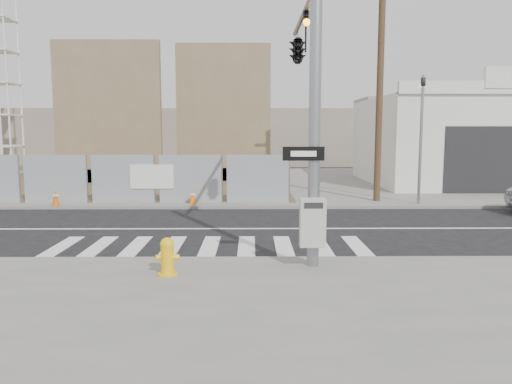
{
  "coord_description": "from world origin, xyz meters",
  "views": [
    {
      "loc": [
        1.14,
        -15.64,
        3.11
      ],
      "look_at": [
        1.26,
        -1.77,
        1.4
      ],
      "focal_mm": 35.0,
      "sensor_mm": 36.0,
      "label": 1
    }
  ],
  "objects_px": {
    "signal_pole": "(302,68)",
    "traffic_cone_d": "(193,197)",
    "fire_hydrant": "(167,257)",
    "traffic_cone_c": "(56,198)",
    "auto_shop": "(476,141)"
  },
  "relations": [
    {
      "from": "traffic_cone_c",
      "to": "traffic_cone_d",
      "type": "height_order",
      "value": "traffic_cone_c"
    },
    {
      "from": "fire_hydrant",
      "to": "traffic_cone_d",
      "type": "xyz_separation_m",
      "value": [
        -0.65,
        10.07,
        -0.08
      ]
    },
    {
      "from": "auto_shop",
      "to": "traffic_cone_d",
      "type": "distance_m",
      "value": 17.56
    },
    {
      "from": "traffic_cone_c",
      "to": "traffic_cone_d",
      "type": "xyz_separation_m",
      "value": [
        5.46,
        0.33,
        -0.01
      ]
    },
    {
      "from": "signal_pole",
      "to": "fire_hydrant",
      "type": "xyz_separation_m",
      "value": [
        -3.11,
        -3.47,
        -4.27
      ]
    },
    {
      "from": "fire_hydrant",
      "to": "traffic_cone_d",
      "type": "height_order",
      "value": "fire_hydrant"
    },
    {
      "from": "signal_pole",
      "to": "auto_shop",
      "type": "relative_size",
      "value": 0.58
    },
    {
      "from": "traffic_cone_c",
      "to": "traffic_cone_d",
      "type": "distance_m",
      "value": 5.47
    },
    {
      "from": "signal_pole",
      "to": "fire_hydrant",
      "type": "bearing_deg",
      "value": -131.91
    },
    {
      "from": "signal_pole",
      "to": "traffic_cone_d",
      "type": "xyz_separation_m",
      "value": [
        -3.77,
        6.6,
        -4.35
      ]
    },
    {
      "from": "traffic_cone_c",
      "to": "auto_shop",
      "type": "bearing_deg",
      "value": 22.88
    },
    {
      "from": "signal_pole",
      "to": "traffic_cone_d",
      "type": "distance_m",
      "value": 8.76
    },
    {
      "from": "traffic_cone_c",
      "to": "fire_hydrant",
      "type": "bearing_deg",
      "value": -57.87
    },
    {
      "from": "auto_shop",
      "to": "traffic_cone_d",
      "type": "bearing_deg",
      "value": -151.15
    },
    {
      "from": "traffic_cone_d",
      "to": "signal_pole",
      "type": "bearing_deg",
      "value": -60.29
    }
  ]
}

